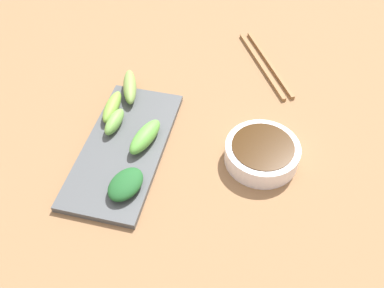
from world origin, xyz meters
TOP-DOWN VIEW (x-y plane):
  - tabletop at (0.00, 0.00)m, footprint 2.10×2.10m
  - sauce_bowl at (-0.18, -0.02)m, footprint 0.13×0.13m
  - serving_plate at (0.07, 0.02)m, footprint 0.14×0.30m
  - broccoli_stalk_0 at (0.10, -0.12)m, footprint 0.06×0.10m
  - broccoli_stalk_1 at (0.10, -0.02)m, footprint 0.03×0.07m
  - broccoli_leafy_2 at (0.03, 0.11)m, footprint 0.07×0.08m
  - broccoli_stalk_3 at (0.12, -0.06)m, footprint 0.03×0.08m
  - broccoli_stalk_4 at (0.03, 0.00)m, footprint 0.05×0.09m
  - chopsticks at (-0.15, -0.28)m, footprint 0.14×0.21m

SIDE VIEW (x-z plane):
  - tabletop at x=0.00m, z-range 0.00..0.02m
  - chopsticks at x=-0.15m, z-range 0.02..0.03m
  - serving_plate at x=0.07m, z-range 0.02..0.03m
  - sauce_bowl at x=-0.18m, z-range 0.02..0.06m
  - broccoli_stalk_3 at x=0.12m, z-range 0.03..0.06m
  - broccoli_leafy_2 at x=0.03m, z-range 0.03..0.06m
  - broccoli_stalk_1 at x=0.10m, z-range 0.03..0.06m
  - broccoli_stalk_0 at x=0.10m, z-range 0.03..0.06m
  - broccoli_stalk_4 at x=0.03m, z-range 0.03..0.06m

